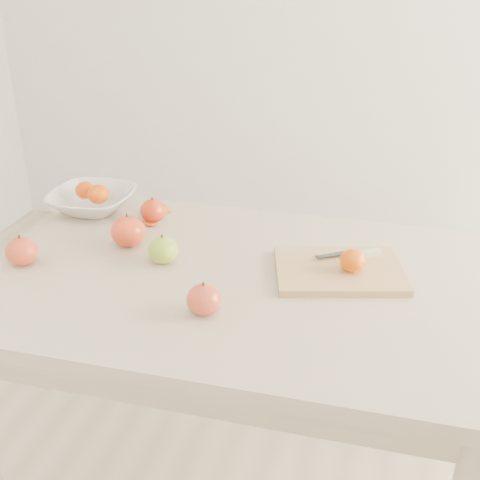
# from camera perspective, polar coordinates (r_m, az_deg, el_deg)

# --- Properties ---
(table) EXTENTS (1.20, 0.80, 0.75)m
(table) POSITION_cam_1_polar(r_m,az_deg,el_deg) (1.50, -0.47, -6.60)
(table) COLOR #C4AF94
(table) RESTS_ON ground
(cutting_board) EXTENTS (0.35, 0.29, 0.02)m
(cutting_board) POSITION_cam_1_polar(r_m,az_deg,el_deg) (1.47, 9.39, -2.86)
(cutting_board) COLOR tan
(cutting_board) RESTS_ON table
(board_tangerine) EXTENTS (0.06, 0.06, 0.05)m
(board_tangerine) POSITION_cam_1_polar(r_m,az_deg,el_deg) (1.45, 10.63, -1.93)
(board_tangerine) COLOR #E14F07
(board_tangerine) RESTS_ON cutting_board
(fruit_bowl) EXTENTS (0.24, 0.24, 0.06)m
(fruit_bowl) POSITION_cam_1_polar(r_m,az_deg,el_deg) (1.85, -13.83, 3.64)
(fruit_bowl) COLOR silver
(fruit_bowl) RESTS_ON table
(bowl_tangerine_near) EXTENTS (0.06, 0.06, 0.05)m
(bowl_tangerine_near) POSITION_cam_1_polar(r_m,az_deg,el_deg) (1.86, -14.47, 4.61)
(bowl_tangerine_near) COLOR #D43E07
(bowl_tangerine_near) RESTS_ON fruit_bowl
(bowl_tangerine_far) EXTENTS (0.06, 0.06, 0.06)m
(bowl_tangerine_far) POSITION_cam_1_polar(r_m,az_deg,el_deg) (1.81, -13.29, 4.26)
(bowl_tangerine_far) COLOR #D54007
(bowl_tangerine_far) RESTS_ON fruit_bowl
(orange_peel_a) EXTENTS (0.07, 0.07, 0.01)m
(orange_peel_a) POSITION_cam_1_polar(r_m,az_deg,el_deg) (1.80, -7.71, 2.64)
(orange_peel_a) COLOR orange
(orange_peel_a) RESTS_ON table
(orange_peel_b) EXTENTS (0.05, 0.04, 0.01)m
(orange_peel_b) POSITION_cam_1_polar(r_m,az_deg,el_deg) (1.73, -8.63, 1.55)
(orange_peel_b) COLOR #D3490E
(orange_peel_b) RESTS_ON table
(paring_knife) EXTENTS (0.16, 0.09, 0.01)m
(paring_knife) POSITION_cam_1_polar(r_m,az_deg,el_deg) (1.53, 11.44, -1.27)
(paring_knife) COLOR silver
(paring_knife) RESTS_ON cutting_board
(apple_green) EXTENTS (0.08, 0.08, 0.07)m
(apple_green) POSITION_cam_1_polar(r_m,az_deg,el_deg) (1.50, -7.32, -0.96)
(apple_green) COLOR #609B15
(apple_green) RESTS_ON table
(apple_red_a) EXTENTS (0.07, 0.07, 0.07)m
(apple_red_a) POSITION_cam_1_polar(r_m,az_deg,el_deg) (1.74, -8.27, 2.80)
(apple_red_a) COLOR maroon
(apple_red_a) RESTS_ON table
(apple_red_d) EXTENTS (0.08, 0.08, 0.07)m
(apple_red_d) POSITION_cam_1_polar(r_m,az_deg,el_deg) (1.58, -19.99, -1.00)
(apple_red_d) COLOR #A62014
(apple_red_d) RESTS_ON table
(apple_red_c) EXTENTS (0.08, 0.08, 0.07)m
(apple_red_c) POSITION_cam_1_polar(r_m,az_deg,el_deg) (1.30, -3.45, -5.64)
(apple_red_c) COLOR maroon
(apple_red_c) RESTS_ON table
(apple_red_b) EXTENTS (0.09, 0.09, 0.08)m
(apple_red_b) POSITION_cam_1_polar(r_m,az_deg,el_deg) (1.60, -10.56, 0.82)
(apple_red_b) COLOR #9D2514
(apple_red_b) RESTS_ON table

